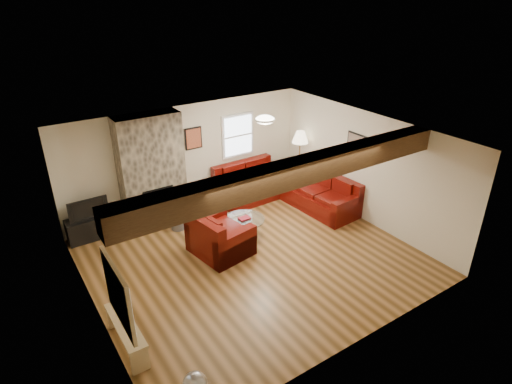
# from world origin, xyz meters

# --- Properties ---
(room) EXTENTS (8.00, 8.00, 8.00)m
(room) POSITION_xyz_m (0.00, 0.00, 1.25)
(room) COLOR brown
(room) RESTS_ON ground
(floor) EXTENTS (6.00, 6.00, 0.00)m
(floor) POSITION_xyz_m (0.00, 0.00, 0.00)
(floor) COLOR brown
(floor) RESTS_ON ground
(oak_beam) EXTENTS (6.00, 0.36, 0.38)m
(oak_beam) POSITION_xyz_m (0.00, -1.25, 2.31)
(oak_beam) COLOR #351E10
(oak_beam) RESTS_ON room
(chimney_breast) EXTENTS (1.40, 0.67, 2.50)m
(chimney_breast) POSITION_xyz_m (-1.00, 2.49, 1.22)
(chimney_breast) COLOR #3A342C
(chimney_breast) RESTS_ON floor
(back_window) EXTENTS (0.90, 0.08, 1.10)m
(back_window) POSITION_xyz_m (1.35, 2.71, 1.55)
(back_window) COLOR silver
(back_window) RESTS_ON room
(hatch_window) EXTENTS (0.08, 1.00, 0.90)m
(hatch_window) POSITION_xyz_m (-2.96, -1.50, 1.45)
(hatch_window) COLOR tan
(hatch_window) RESTS_ON room
(ceiling_dome) EXTENTS (0.40, 0.40, 0.18)m
(ceiling_dome) POSITION_xyz_m (0.90, 0.90, 2.44)
(ceiling_dome) COLOR white
(ceiling_dome) RESTS_ON room
(artwork_back) EXTENTS (0.42, 0.06, 0.52)m
(artwork_back) POSITION_xyz_m (0.15, 2.71, 1.70)
(artwork_back) COLOR black
(artwork_back) RESTS_ON room
(artwork_right) EXTENTS (0.06, 0.55, 0.42)m
(artwork_right) POSITION_xyz_m (2.96, 0.30, 1.75)
(artwork_right) COLOR black
(artwork_right) RESTS_ON room
(sofa_three) EXTENTS (1.05, 2.23, 0.84)m
(sofa_three) POSITION_xyz_m (2.48, 0.98, 0.42)
(sofa_three) COLOR #400704
(sofa_three) RESTS_ON floor
(loveseat) EXTENTS (1.71, 1.01, 0.90)m
(loveseat) POSITION_xyz_m (1.39, 2.23, 0.45)
(loveseat) COLOR #400704
(loveseat) RESTS_ON floor
(armchair_red) EXTENTS (1.14, 1.25, 0.90)m
(armchair_red) POSITION_xyz_m (-0.42, 0.53, 0.45)
(armchair_red) COLOR #400704
(armchair_red) RESTS_ON floor
(coffee_table) EXTENTS (0.86, 0.86, 0.45)m
(coffee_table) POSITION_xyz_m (0.31, 0.78, 0.21)
(coffee_table) COLOR #482C17
(coffee_table) RESTS_ON floor
(tv_cabinet) EXTENTS (0.98, 0.39, 0.49)m
(tv_cabinet) POSITION_xyz_m (-2.45, 2.53, 0.25)
(tv_cabinet) COLOR black
(tv_cabinet) RESTS_ON floor
(television) EXTENTS (0.80, 0.11, 0.46)m
(television) POSITION_xyz_m (-2.45, 2.53, 0.72)
(television) COLOR black
(television) RESTS_ON tv_cabinet
(floor_lamp) EXTENTS (0.41, 0.41, 1.61)m
(floor_lamp) POSITION_xyz_m (2.72, 1.95, 1.38)
(floor_lamp) COLOR #AF8F49
(floor_lamp) RESTS_ON floor
(pine_bench) EXTENTS (0.28, 1.18, 0.44)m
(pine_bench) POSITION_xyz_m (-2.83, -0.92, 0.22)
(pine_bench) COLOR tan
(pine_bench) RESTS_ON floor
(coal_bucket) EXTENTS (0.31, 0.31, 0.29)m
(coal_bucket) POSITION_xyz_m (-0.76, 1.86, 0.14)
(coal_bucket) COLOR slate
(coal_bucket) RESTS_ON floor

